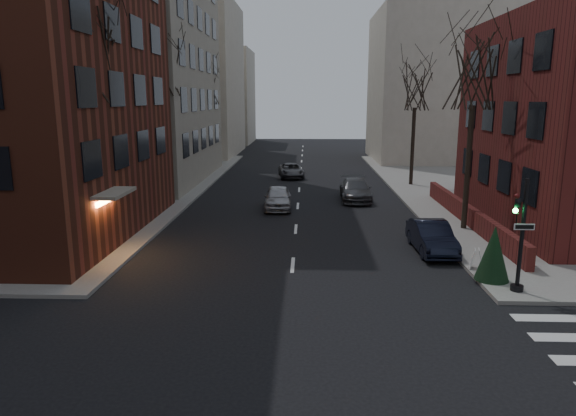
% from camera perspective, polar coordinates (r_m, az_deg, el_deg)
% --- Properties ---
extents(building_left_tan, '(18.00, 18.00, 28.00)m').
position_cam_1_polar(building_left_tan, '(46.43, -21.54, 20.22)').
color(building_left_tan, gray).
rests_on(building_left_tan, ground).
extents(low_wall_right, '(0.35, 16.00, 1.00)m').
position_cam_1_polar(low_wall_right, '(29.39, 19.36, -0.67)').
color(low_wall_right, '#571B19').
rests_on(low_wall_right, sidewalk_far_right).
extents(building_distant_la, '(14.00, 16.00, 18.00)m').
position_cam_1_polar(building_distant_la, '(65.29, -12.05, 13.76)').
color(building_distant_la, beige).
rests_on(building_distant_la, ground).
extents(building_distant_ra, '(14.00, 14.00, 16.00)m').
position_cam_1_polar(building_distant_ra, '(60.15, 16.40, 12.76)').
color(building_distant_ra, beige).
rests_on(building_distant_ra, ground).
extents(building_distant_lb, '(10.00, 12.00, 14.00)m').
position_cam_1_polar(building_distant_lb, '(81.51, -7.66, 12.13)').
color(building_distant_lb, beige).
rests_on(building_distant_lb, ground).
extents(traffic_signal, '(0.76, 0.44, 4.00)m').
position_cam_1_polar(traffic_signal, '(19.50, 24.33, -3.52)').
color(traffic_signal, black).
rests_on(traffic_signal, sidewalk_far_right).
extents(tree_left_a, '(4.18, 4.18, 10.26)m').
position_cam_1_polar(tree_left_a, '(24.31, -21.32, 15.25)').
color(tree_left_a, '#2D231C').
rests_on(tree_left_a, sidewalk_far_left).
extents(tree_left_b, '(4.40, 4.40, 10.80)m').
position_cam_1_polar(tree_left_b, '(35.69, -13.58, 15.17)').
color(tree_left_b, '#2D231C').
rests_on(tree_left_b, sidewalk_far_left).
extents(tree_left_c, '(3.96, 3.96, 9.72)m').
position_cam_1_polar(tree_left_c, '(49.29, -9.10, 13.37)').
color(tree_left_c, '#2D231C').
rests_on(tree_left_c, sidewalk_far_left).
extents(tree_right_a, '(3.96, 3.96, 9.72)m').
position_cam_1_polar(tree_right_a, '(27.67, 20.05, 13.94)').
color(tree_right_a, '#2D231C').
rests_on(tree_right_a, sidewalk_far_right).
extents(tree_right_b, '(3.74, 3.74, 9.18)m').
position_cam_1_polar(tree_right_b, '(41.22, 13.99, 12.84)').
color(tree_right_b, '#2D231C').
rests_on(tree_right_b, sidewalk_far_right).
extents(streetlamp_near, '(0.36, 0.36, 6.28)m').
position_cam_1_polar(streetlamp_near, '(31.72, -14.04, 7.10)').
color(streetlamp_near, black).
rests_on(streetlamp_near, sidewalk_far_left).
extents(streetlamp_far, '(0.36, 0.36, 6.28)m').
position_cam_1_polar(streetlamp_far, '(51.20, -7.86, 9.11)').
color(streetlamp_far, black).
rests_on(streetlamp_far, sidewalk_far_left).
extents(parked_sedan, '(1.59, 4.25, 1.39)m').
position_cam_1_polar(parked_sedan, '(23.99, 15.67, -3.11)').
color(parked_sedan, black).
rests_on(parked_sedan, ground).
extents(car_lane_silver, '(1.81, 4.19, 1.41)m').
position_cam_1_polar(car_lane_silver, '(32.15, -1.15, 1.16)').
color(car_lane_silver, '#A2A2A7').
rests_on(car_lane_silver, ground).
extents(car_lane_gray, '(2.06, 4.92, 1.42)m').
position_cam_1_polar(car_lane_gray, '(35.14, 7.48, 2.01)').
color(car_lane_gray, '#3E3F43').
rests_on(car_lane_gray, ground).
extents(car_lane_far, '(2.53, 4.61, 1.22)m').
position_cam_1_polar(car_lane_far, '(45.02, 0.35, 4.19)').
color(car_lane_far, '#3D3D42').
rests_on(car_lane_far, ground).
extents(sandwich_board, '(0.47, 0.57, 0.79)m').
position_cam_1_polar(sandwich_board, '(21.84, 20.21, -5.30)').
color(sandwich_board, white).
rests_on(sandwich_board, sidewalk_far_right).
extents(evergreen_shrub, '(1.53, 1.53, 2.07)m').
position_cam_1_polar(evergreen_shrub, '(20.52, 21.86, -4.67)').
color(evergreen_shrub, black).
rests_on(evergreen_shrub, sidewalk_far_right).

